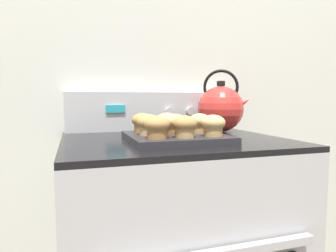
% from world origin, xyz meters
% --- Properties ---
extents(wall_back, '(8.00, 0.05, 2.40)m').
position_xyz_m(wall_back, '(0.00, 0.68, 1.20)').
color(wall_back, silver).
rests_on(wall_back, ground_plane).
extents(control_panel, '(0.74, 0.07, 0.17)m').
position_xyz_m(control_panel, '(0.00, 0.62, 0.99)').
color(control_panel, '#B7BABF').
rests_on(control_panel, stove_range).
extents(muffin_pan, '(0.31, 0.31, 0.02)m').
position_xyz_m(muffin_pan, '(-0.01, 0.27, 0.92)').
color(muffin_pan, '#28282D').
rests_on(muffin_pan, stove_range).
extents(muffin_r0_c0, '(0.08, 0.08, 0.07)m').
position_xyz_m(muffin_r0_c0, '(-0.10, 0.18, 0.97)').
color(muffin_r0_c0, olive).
rests_on(muffin_r0_c0, muffin_pan).
extents(muffin_r0_c1, '(0.08, 0.08, 0.07)m').
position_xyz_m(muffin_r0_c1, '(-0.02, 0.18, 0.97)').
color(muffin_r0_c1, tan).
rests_on(muffin_r0_c1, muffin_pan).
extents(muffin_r0_c2, '(0.08, 0.08, 0.07)m').
position_xyz_m(muffin_r0_c2, '(0.08, 0.18, 0.97)').
color(muffin_r0_c2, tan).
rests_on(muffin_r0_c2, muffin_pan).
extents(muffin_r1_c0, '(0.08, 0.08, 0.07)m').
position_xyz_m(muffin_r1_c0, '(-0.11, 0.27, 0.97)').
color(muffin_r1_c0, tan).
rests_on(muffin_r1_c0, muffin_pan).
extents(muffin_r1_c1, '(0.08, 0.08, 0.07)m').
position_xyz_m(muffin_r1_c1, '(-0.02, 0.27, 0.97)').
color(muffin_r1_c1, olive).
rests_on(muffin_r1_c1, muffin_pan).
extents(muffin_r1_c2, '(0.08, 0.08, 0.07)m').
position_xyz_m(muffin_r1_c2, '(0.07, 0.27, 0.97)').
color(muffin_r1_c2, tan).
rests_on(muffin_r1_c2, muffin_pan).
extents(muffin_r2_c0, '(0.08, 0.08, 0.07)m').
position_xyz_m(muffin_r2_c0, '(-0.11, 0.36, 0.97)').
color(muffin_r2_c0, olive).
rests_on(muffin_r2_c0, muffin_pan).
extents(muffin_r2_c1, '(0.08, 0.08, 0.07)m').
position_xyz_m(muffin_r2_c1, '(-0.02, 0.36, 0.97)').
color(muffin_r2_c1, olive).
rests_on(muffin_r2_c1, muffin_pan).
extents(tea_kettle, '(0.22, 0.19, 0.26)m').
position_xyz_m(tea_kettle, '(0.26, 0.47, 1.01)').
color(tea_kettle, red).
rests_on(tea_kettle, stove_range).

